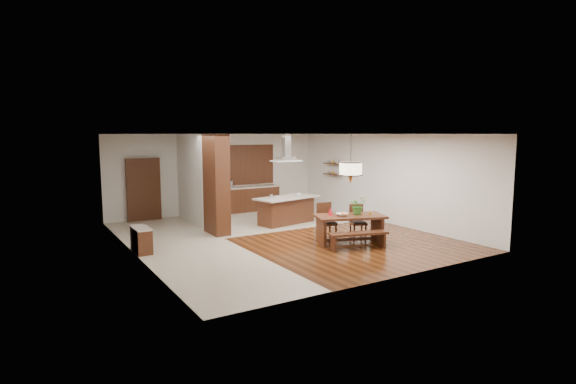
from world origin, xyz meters
TOP-DOWN VIEW (x-y plane):
  - room_shell at (0.00, 0.00)m, footprint 9.00×9.04m
  - tile_hallway at (-2.75, 0.00)m, footprint 2.50×9.00m
  - tile_kitchen at (1.25, 2.50)m, footprint 5.50×4.00m
  - soffit_band at (0.00, 0.00)m, footprint 8.00×9.00m
  - partition_pier at (-1.40, 1.20)m, footprint 0.45×1.00m
  - partition_stub at (-1.40, 3.30)m, footprint 0.18×2.40m
  - hallway_console at (-3.81, 0.20)m, footprint 0.37×0.88m
  - hallway_doorway at (-2.70, 4.40)m, footprint 1.10×0.20m
  - rear_counter at (1.00, 4.20)m, footprint 2.60×0.62m
  - kitchen_window at (1.00, 4.46)m, footprint 2.60×0.08m
  - shelf_lower at (3.87, 2.60)m, footprint 0.26×0.90m
  - shelf_upper at (3.87, 2.60)m, footprint 0.26×0.90m
  - dining_table at (1.18, -1.72)m, footprint 2.02×1.46m
  - dining_bench at (0.96, -2.34)m, footprint 1.58×0.73m
  - dining_chair_left at (0.93, -1.04)m, footprint 0.51×0.51m
  - dining_chair_right at (1.79, -1.34)m, footprint 0.53×0.53m
  - pendant_lantern at (1.18, -1.72)m, footprint 0.64×0.64m
  - foliage_plant at (1.45, -1.72)m, footprint 0.44×0.38m
  - fruit_bowl at (0.92, -1.71)m, footprint 0.33×0.33m
  - napkin_cone at (0.73, -1.45)m, footprint 0.17×0.17m
  - gold_ornament at (1.63, -2.01)m, footprint 0.08×0.08m
  - kitchen_island at (1.10, 1.41)m, footprint 2.30×1.36m
  - range_hood at (1.10, 1.41)m, footprint 0.90×0.55m
  - island_cup at (1.50, 1.29)m, footprint 0.16×0.16m
  - microwave at (0.21, 4.22)m, footprint 0.59×0.50m

SIDE VIEW (x-z plane):
  - tile_hallway at x=-2.75m, z-range 0.00..0.01m
  - tile_kitchen at x=1.25m, z-range 0.00..0.01m
  - dining_bench at x=0.96m, z-range 0.00..0.43m
  - hallway_console at x=-3.81m, z-range 0.00..0.63m
  - kitchen_island at x=1.10m, z-range 0.01..0.90m
  - dining_chair_right at x=1.79m, z-range 0.00..0.93m
  - rear_counter at x=1.00m, z-range 0.00..0.95m
  - dining_chair_left at x=0.93m, z-range 0.00..1.01m
  - dining_table at x=1.18m, z-range 0.18..0.94m
  - fruit_bowl at x=0.92m, z-range 0.76..0.83m
  - gold_ornament at x=1.63m, z-range 0.76..0.86m
  - napkin_cone at x=0.73m, z-range 0.76..0.97m
  - island_cup at x=1.50m, z-range 0.89..0.99m
  - foliage_plant at x=1.45m, z-range 0.76..1.24m
  - hallway_doorway at x=-2.70m, z-range 0.00..2.10m
  - microwave at x=0.21m, z-range 0.95..1.23m
  - shelf_lower at x=3.87m, z-range 1.38..1.42m
  - partition_pier at x=-1.40m, z-range 0.00..2.90m
  - partition_stub at x=-1.40m, z-range 0.00..2.90m
  - kitchen_window at x=1.00m, z-range 1.00..2.50m
  - shelf_upper at x=3.87m, z-range 1.78..1.82m
  - room_shell at x=0.00m, z-range 0.60..3.52m
  - pendant_lantern at x=1.18m, z-range 1.59..2.90m
  - range_hood at x=1.10m, z-range 2.03..2.90m
  - soffit_band at x=0.00m, z-range 2.88..2.89m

